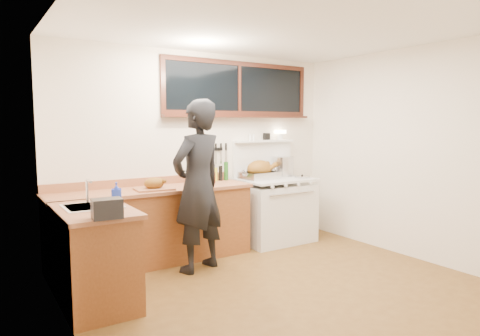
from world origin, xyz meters
TOP-DOWN VIEW (x-y plane):
  - ground_plane at (0.00, 0.00)m, footprint 4.00×3.50m
  - room_shell at (0.00, 0.00)m, footprint 4.10×3.60m
  - counter_back at (-0.80, 1.45)m, footprint 2.44×0.64m
  - counter_left at (-1.70, 0.62)m, footprint 0.64×1.09m
  - sink_unit at (-1.68, 0.70)m, footprint 0.50×0.45m
  - vintage_stove at (1.00, 1.41)m, footprint 1.02×0.74m
  - back_window at (0.60, 1.72)m, footprint 2.32×0.13m
  - left_doorway at (-1.99, -0.55)m, footprint 0.02×1.04m
  - knife_strip at (0.12, 1.73)m, footprint 0.52×0.03m
  - man at (-0.46, 0.93)m, footprint 0.82×0.66m
  - soap_bottle at (-1.43, 0.77)m, footprint 0.12×0.12m
  - toaster at (-1.70, 0.13)m, footprint 0.25×0.18m
  - cutting_board at (-0.82, 1.35)m, footprint 0.46×0.36m
  - roast_turkey at (0.79, 1.48)m, footprint 0.53×0.40m
  - stockpot at (1.26, 1.56)m, footprint 0.36×0.36m
  - saucepan at (1.05, 1.60)m, footprint 0.17×0.29m
  - pot_lid at (1.39, 1.29)m, footprint 0.27×0.27m
  - coffee_tin at (-0.00, 1.47)m, footprint 0.10×0.08m
  - pitcher at (-0.26, 1.54)m, footprint 0.12×0.12m
  - bottle_cluster at (0.08, 1.63)m, footprint 0.49×0.07m

SIDE VIEW (x-z plane):
  - ground_plane at x=0.00m, z-range -0.02..0.00m
  - counter_left at x=-1.70m, z-range 0.00..0.90m
  - counter_back at x=-0.80m, z-range -0.05..0.95m
  - vintage_stove at x=1.00m, z-range -0.32..1.25m
  - sink_unit at x=-1.68m, z-range 0.66..1.03m
  - pot_lid at x=1.39m, z-range 0.89..0.93m
  - cutting_board at x=-0.82m, z-range 0.88..1.03m
  - saucepan at x=1.05m, z-range 0.90..1.02m
  - man at x=-0.46m, z-range 0.00..1.94m
  - coffee_tin at x=0.00m, z-range 0.90..1.04m
  - toaster at x=-1.70m, z-range 0.90..1.06m
  - pitcher at x=-0.26m, z-range 0.90..1.08m
  - soap_bottle at x=-1.43m, z-range 0.90..1.10m
  - roast_turkey at x=0.79m, z-range 0.87..1.14m
  - bottle_cluster at x=0.08m, z-range 0.88..1.18m
  - stockpot at x=1.26m, z-range 0.90..1.19m
  - left_doorway at x=-1.99m, z-range 0.00..2.17m
  - knife_strip at x=0.12m, z-range 1.17..1.45m
  - room_shell at x=0.00m, z-range 0.32..2.97m
  - back_window at x=0.60m, z-range 1.68..2.45m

